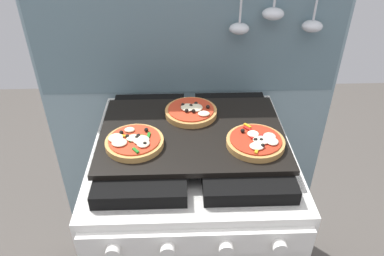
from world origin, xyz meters
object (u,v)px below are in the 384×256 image
Objects in this scene: pizza_center at (190,111)px; pizza_right at (256,142)px; stove at (192,235)px; baking_tray at (192,133)px; pizza_left at (134,142)px.

pizza_right is at bearing -42.95° from pizza_center.
pizza_right is (0.18, -0.08, 0.48)m from stove.
stove is 0.46m from baking_tray.
pizza_center reaches higher than stove.
pizza_center is at bearing 137.05° from pizza_right.
pizza_left is 0.22m from pizza_center.
pizza_left is 0.34m from pizza_right.
stove is 5.54× the size of pizza_center.
pizza_left is at bearing -158.55° from stove.
pizza_right is 0.24m from pizza_center.
baking_tray is 0.18m from pizza_left.
pizza_left reaches higher than stove.
pizza_left is at bearing -158.05° from baking_tray.
pizza_right is (0.34, -0.01, -0.00)m from pizza_left.
baking_tray is 3.32× the size of pizza_center.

